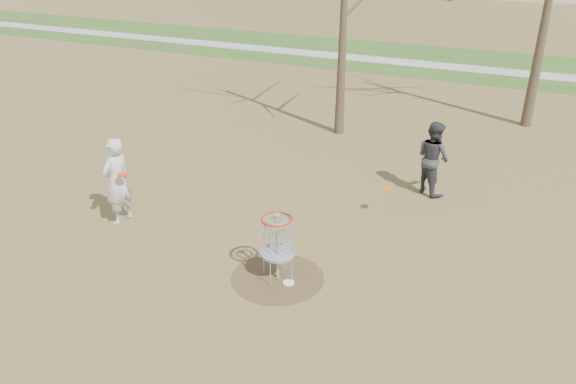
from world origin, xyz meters
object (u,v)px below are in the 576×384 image
Objects in this scene: disc_grounded at (289,283)px; disc_golf_basket at (277,237)px; player_throwing at (433,158)px; player_standing at (117,181)px.

disc_golf_basket is (-0.27, 0.08, 0.89)m from disc_grounded.
player_throwing reaches higher than disc_grounded.
player_throwing reaches higher than disc_golf_basket.
disc_golf_basket is at bearing 87.19° from player_standing.
disc_grounded is 0.94m from disc_golf_basket.
player_standing is 1.50× the size of disc_golf_basket.
disc_golf_basket is (4.26, -0.51, -0.10)m from player_standing.
player_standing reaches higher than player_throwing.
player_standing is 1.08× the size of player_throwing.
player_throwing is 1.39× the size of disc_golf_basket.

